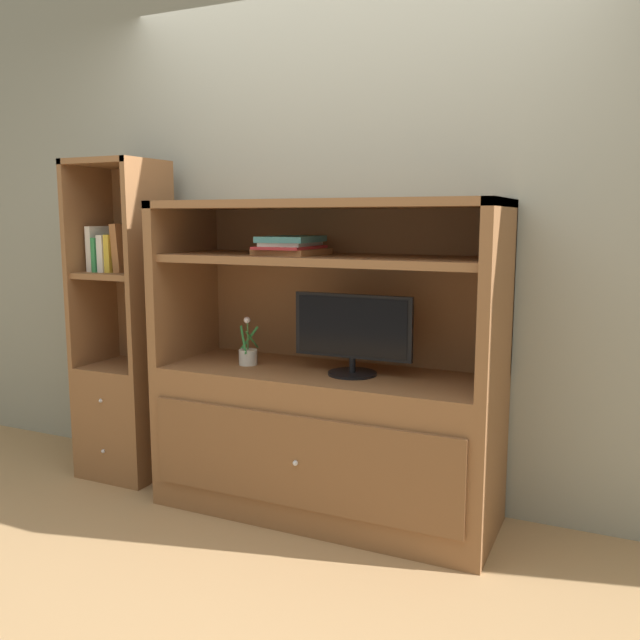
% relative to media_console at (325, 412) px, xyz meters
% --- Properties ---
extents(ground_plane, '(8.00, 8.00, 0.00)m').
position_rel_media_console_xyz_m(ground_plane, '(0.00, -0.40, -0.49)').
color(ground_plane, tan).
extents(painted_rear_wall, '(6.00, 0.10, 2.80)m').
position_rel_media_console_xyz_m(painted_rear_wall, '(0.00, 0.35, 0.91)').
color(painted_rear_wall, gray).
rests_on(painted_rear_wall, ground_plane).
extents(media_console, '(1.62, 0.60, 1.49)m').
position_rel_media_console_xyz_m(media_console, '(0.00, 0.00, 0.00)').
color(media_console, brown).
rests_on(media_console, ground_plane).
extents(tv_monitor, '(0.57, 0.23, 0.37)m').
position_rel_media_console_xyz_m(tv_monitor, '(0.15, -0.02, 0.40)').
color(tv_monitor, black).
rests_on(tv_monitor, media_console).
extents(potted_plant, '(0.10, 0.13, 0.24)m').
position_rel_media_console_xyz_m(potted_plant, '(-0.40, -0.03, 0.25)').
color(potted_plant, beige).
rests_on(potted_plant, media_console).
extents(magazine_stack, '(0.30, 0.35, 0.09)m').
position_rel_media_console_xyz_m(magazine_stack, '(-0.17, -0.01, 0.79)').
color(magazine_stack, '#A56638').
rests_on(magazine_stack, media_console).
extents(bookshelf_tall, '(0.44, 0.40, 1.71)m').
position_rel_media_console_xyz_m(bookshelf_tall, '(-1.20, 0.01, 0.08)').
color(bookshelf_tall, brown).
rests_on(bookshelf_tall, ground_plane).
extents(upright_book_row, '(0.21, 0.17, 0.26)m').
position_rel_media_console_xyz_m(upright_book_row, '(-1.27, -0.00, 0.74)').
color(upright_book_row, silver).
rests_on(upright_book_row, bookshelf_tall).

